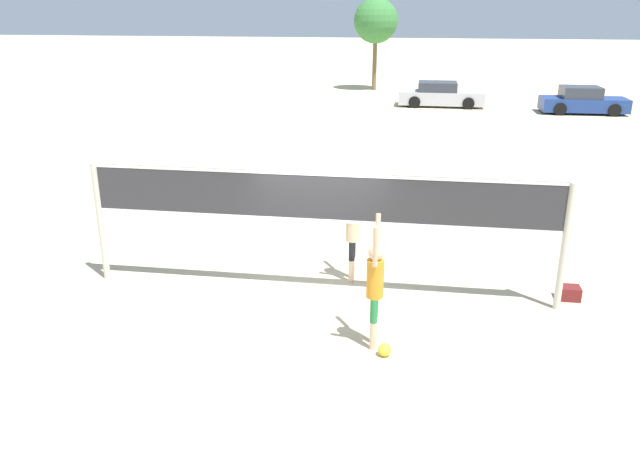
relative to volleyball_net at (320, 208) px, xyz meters
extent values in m
plane|color=beige|center=(0.00, 0.00, -1.75)|extent=(200.00, 200.00, 0.00)
cylinder|color=beige|center=(-4.50, 0.00, -0.53)|extent=(0.13, 0.13, 2.45)
cylinder|color=beige|center=(4.50, 0.00, -0.53)|extent=(0.13, 0.13, 2.45)
cube|color=#2D2D33|center=(0.00, 0.00, 0.21)|extent=(8.87, 0.02, 0.96)
cube|color=white|center=(0.00, 0.00, 0.67)|extent=(8.87, 0.03, 0.06)
cube|color=white|center=(0.00, 0.00, -0.24)|extent=(8.87, 0.03, 0.06)
cylinder|color=beige|center=(1.19, -2.00, -1.50)|extent=(0.11, 0.11, 0.50)
cylinder|color=#267F3F|center=(1.19, -2.00, -1.05)|extent=(0.12, 0.12, 0.41)
cylinder|color=beige|center=(1.19, -1.80, -1.50)|extent=(0.11, 0.11, 0.50)
cylinder|color=#267F3F|center=(1.19, -1.80, -1.05)|extent=(0.12, 0.12, 0.41)
cylinder|color=orange|center=(1.19, -1.90, -0.52)|extent=(0.28, 0.28, 0.65)
sphere|color=beige|center=(1.19, -1.90, -0.07)|extent=(0.25, 0.25, 0.25)
cylinder|color=beige|center=(1.19, -2.15, 0.13)|extent=(0.08, 0.23, 0.72)
cylinder|color=beige|center=(1.19, -1.66, 0.13)|extent=(0.08, 0.23, 0.72)
cylinder|color=beige|center=(0.56, 0.78, -1.51)|extent=(0.11, 0.11, 0.48)
cylinder|color=black|center=(0.56, 0.78, -1.07)|extent=(0.12, 0.12, 0.40)
cylinder|color=beige|center=(0.56, 0.58, -1.51)|extent=(0.11, 0.11, 0.48)
cylinder|color=black|center=(0.56, 0.58, -1.07)|extent=(0.12, 0.12, 0.40)
cylinder|color=beige|center=(0.56, 0.68, -0.56)|extent=(0.28, 0.28, 0.62)
sphere|color=beige|center=(0.56, 0.68, -0.13)|extent=(0.24, 0.24, 0.24)
cylinder|color=beige|center=(0.56, 0.92, 0.06)|extent=(0.08, 0.22, 0.70)
cylinder|color=beige|center=(0.56, 0.44, 0.06)|extent=(0.08, 0.22, 0.70)
sphere|color=yellow|center=(1.40, -2.18, -1.64)|extent=(0.22, 0.22, 0.22)
cube|color=maroon|center=(4.81, 0.45, -1.62)|extent=(0.40, 0.32, 0.26)
cube|color=navy|center=(10.28, 23.44, -1.28)|extent=(4.31, 1.80, 0.68)
cube|color=#2D333D|center=(10.06, 23.44, -0.66)|extent=(1.96, 1.62, 0.57)
cylinder|color=black|center=(11.59, 24.28, -1.43)|extent=(0.64, 0.23, 0.64)
cylinder|color=black|center=(11.62, 22.64, -1.43)|extent=(0.64, 0.23, 0.64)
cylinder|color=black|center=(8.94, 24.24, -1.43)|extent=(0.64, 0.23, 0.64)
cylinder|color=black|center=(8.96, 22.60, -1.43)|extent=(0.64, 0.23, 0.64)
cube|color=#B7B7BC|center=(3.00, 24.74, -1.27)|extent=(4.69, 1.82, 0.71)
cube|color=#2D333D|center=(2.77, 24.74, -0.67)|extent=(2.12, 1.65, 0.51)
cylinder|color=black|center=(4.46, 25.56, -1.43)|extent=(0.64, 0.23, 0.64)
cylinder|color=black|center=(4.45, 23.88, -1.43)|extent=(0.64, 0.23, 0.64)
cylinder|color=black|center=(1.56, 25.59, -1.43)|extent=(0.64, 0.23, 0.64)
cylinder|color=black|center=(1.55, 23.91, -1.43)|extent=(0.64, 0.23, 0.64)
cylinder|color=brown|center=(-1.22, 31.27, 0.05)|extent=(0.28, 0.28, 3.61)
sphere|color=#387A38|center=(-1.22, 31.27, 2.64)|extent=(2.85, 2.85, 2.85)
camera|label=1|loc=(1.72, -11.08, 3.63)|focal=35.00mm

